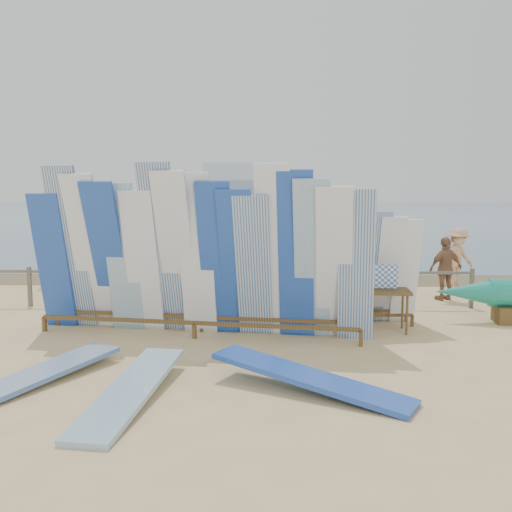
{
  "coord_description": "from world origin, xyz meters",
  "views": [
    {
      "loc": [
        1.45,
        -9.07,
        2.49
      ],
      "look_at": [
        1.18,
        2.49,
        1.22
      ],
      "focal_mm": 38.0,
      "sensor_mm": 36.0,
      "label": 1
    }
  ],
  "objects_px": {
    "beach_chair_left": "(241,288)",
    "stroller": "(269,280)",
    "vendor_table": "(383,309)",
    "flat_board_e": "(34,384)",
    "beachgoer_6": "(249,264)",
    "beachgoer_1": "(47,258)",
    "beach_chair_right": "(226,288)",
    "main_surfboard_rack": "(197,259)",
    "flat_board_d": "(310,392)",
    "beachgoer_3": "(215,258)",
    "beachgoer_extra_0": "(458,258)",
    "beachgoer_5": "(218,256)",
    "beachgoer_8": "(328,262)",
    "flat_board_a": "(132,400)",
    "beachgoer_10": "(446,269)",
    "side_surfboard_rack": "(365,270)",
    "beachgoer_9": "(346,251)"
  },
  "relations": [
    {
      "from": "beach_chair_left",
      "to": "stroller",
      "type": "height_order",
      "value": "stroller"
    },
    {
      "from": "vendor_table",
      "to": "flat_board_e",
      "type": "distance_m",
      "value": 6.08
    },
    {
      "from": "beachgoer_6",
      "to": "beachgoer_1",
      "type": "xyz_separation_m",
      "value": [
        -5.65,
        1.66,
        -0.05
      ]
    },
    {
      "from": "beach_chair_left",
      "to": "beach_chair_right",
      "type": "distance_m",
      "value": 0.38
    },
    {
      "from": "main_surfboard_rack",
      "to": "beach_chair_left",
      "type": "relative_size",
      "value": 6.57
    },
    {
      "from": "flat_board_d",
      "to": "beachgoer_6",
      "type": "xyz_separation_m",
      "value": [
        -1.01,
        6.33,
        0.85
      ]
    },
    {
      "from": "main_surfboard_rack",
      "to": "flat_board_d",
      "type": "height_order",
      "value": "main_surfboard_rack"
    },
    {
      "from": "beachgoer_3",
      "to": "beachgoer_1",
      "type": "bearing_deg",
      "value": 172.02
    },
    {
      "from": "main_surfboard_rack",
      "to": "beachgoer_1",
      "type": "height_order",
      "value": "main_surfboard_rack"
    },
    {
      "from": "vendor_table",
      "to": "beachgoer_extra_0",
      "type": "bearing_deg",
      "value": 63.07
    },
    {
      "from": "main_surfboard_rack",
      "to": "flat_board_e",
      "type": "height_order",
      "value": "main_surfboard_rack"
    },
    {
      "from": "flat_board_d",
      "to": "beach_chair_left",
      "type": "xyz_separation_m",
      "value": [
        -1.21,
        6.3,
        0.28
      ]
    },
    {
      "from": "flat_board_e",
      "to": "beach_chair_left",
      "type": "xyz_separation_m",
      "value": [
        2.46,
        6.1,
        0.28
      ]
    },
    {
      "from": "beachgoer_5",
      "to": "beachgoer_8",
      "type": "bearing_deg",
      "value": -1.03
    },
    {
      "from": "flat_board_a",
      "to": "beachgoer_10",
      "type": "relative_size",
      "value": 1.76
    },
    {
      "from": "flat_board_d",
      "to": "beachgoer_1",
      "type": "distance_m",
      "value": 10.43
    },
    {
      "from": "vendor_table",
      "to": "side_surfboard_rack",
      "type": "bearing_deg",
      "value": 121.25
    },
    {
      "from": "beachgoer_extra_0",
      "to": "beachgoer_10",
      "type": "height_order",
      "value": "beachgoer_extra_0"
    },
    {
      "from": "flat_board_d",
      "to": "stroller",
      "type": "bearing_deg",
      "value": 34.11
    },
    {
      "from": "beachgoer_5",
      "to": "flat_board_e",
      "type": "bearing_deg",
      "value": -69.21
    },
    {
      "from": "side_surfboard_rack",
      "to": "beachgoer_extra_0",
      "type": "distance_m",
      "value": 5.68
    },
    {
      "from": "stroller",
      "to": "beachgoer_extra_0",
      "type": "height_order",
      "value": "beachgoer_extra_0"
    },
    {
      "from": "beach_chair_right",
      "to": "beachgoer_9",
      "type": "xyz_separation_m",
      "value": [
        3.28,
        2.82,
        0.64
      ]
    },
    {
      "from": "beach_chair_right",
      "to": "beachgoer_5",
      "type": "bearing_deg",
      "value": 102.17
    },
    {
      "from": "beachgoer_extra_0",
      "to": "beachgoer_1",
      "type": "bearing_deg",
      "value": 153.23
    },
    {
      "from": "main_surfboard_rack",
      "to": "beachgoer_extra_0",
      "type": "bearing_deg",
      "value": 48.6
    },
    {
      "from": "side_surfboard_rack",
      "to": "beachgoer_10",
      "type": "bearing_deg",
      "value": 44.09
    },
    {
      "from": "beach_chair_left",
      "to": "beachgoer_6",
      "type": "distance_m",
      "value": 0.61
    },
    {
      "from": "flat_board_d",
      "to": "beachgoer_8",
      "type": "distance_m",
      "value": 7.12
    },
    {
      "from": "flat_board_a",
      "to": "flat_board_e",
      "type": "bearing_deg",
      "value": 167.66
    },
    {
      "from": "stroller",
      "to": "flat_board_e",
      "type": "bearing_deg",
      "value": -109.19
    },
    {
      "from": "flat_board_e",
      "to": "beachgoer_10",
      "type": "xyz_separation_m",
      "value": [
        7.4,
        6.1,
        0.77
      ]
    },
    {
      "from": "vendor_table",
      "to": "beachgoer_8",
      "type": "relative_size",
      "value": 0.76
    },
    {
      "from": "flat_board_d",
      "to": "beach_chair_right",
      "type": "distance_m",
      "value": 6.39
    },
    {
      "from": "beach_chair_left",
      "to": "beachgoer_9",
      "type": "bearing_deg",
      "value": 58.36
    },
    {
      "from": "main_surfboard_rack",
      "to": "vendor_table",
      "type": "relative_size",
      "value": 4.97
    },
    {
      "from": "beachgoer_5",
      "to": "vendor_table",
      "type": "bearing_deg",
      "value": -26.12
    },
    {
      "from": "beachgoer_10",
      "to": "beachgoer_8",
      "type": "bearing_deg",
      "value": -35.07
    },
    {
      "from": "beach_chair_left",
      "to": "beachgoer_1",
      "type": "bearing_deg",
      "value": 178.38
    },
    {
      "from": "vendor_table",
      "to": "beachgoer_5",
      "type": "xyz_separation_m",
      "value": [
        -3.61,
        5.71,
        0.36
      ]
    },
    {
      "from": "vendor_table",
      "to": "beachgoer_extra_0",
      "type": "relative_size",
      "value": 0.77
    },
    {
      "from": "flat_board_e",
      "to": "beachgoer_1",
      "type": "relative_size",
      "value": 1.68
    },
    {
      "from": "vendor_table",
      "to": "flat_board_e",
      "type": "height_order",
      "value": "vendor_table"
    },
    {
      "from": "flat_board_d",
      "to": "beachgoer_10",
      "type": "height_order",
      "value": "beachgoer_10"
    },
    {
      "from": "flat_board_e",
      "to": "beachgoer_1",
      "type": "distance_m",
      "value": 8.38
    },
    {
      "from": "beachgoer_3",
      "to": "beachgoer_10",
      "type": "relative_size",
      "value": 1.05
    },
    {
      "from": "stroller",
      "to": "beachgoer_10",
      "type": "bearing_deg",
      "value": 3.92
    },
    {
      "from": "flat_board_a",
      "to": "beachgoer_6",
      "type": "distance_m",
      "value": 6.8
    },
    {
      "from": "beach_chair_left",
      "to": "stroller",
      "type": "bearing_deg",
      "value": 34.58
    },
    {
      "from": "beachgoer_9",
      "to": "vendor_table",
      "type": "bearing_deg",
      "value": -131.09
    }
  ]
}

